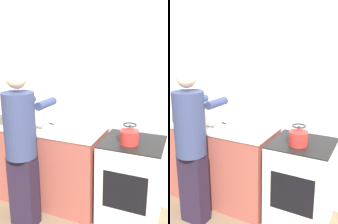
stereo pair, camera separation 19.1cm
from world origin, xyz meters
The scene contains 11 objects.
ground_plane centered at (0.00, 0.00, 0.00)m, with size 12.00×12.00×0.00m, color #7A664C.
wall_back centered at (0.00, 0.66, 1.30)m, with size 8.00×0.05×2.60m.
counter centered at (-0.33, 0.29, 0.47)m, with size 1.48×0.61×0.94m.
oven centered at (0.75, 0.30, 0.45)m, with size 0.61×0.60×0.91m.
person centered at (-0.26, -0.19, 0.90)m, with size 0.35×0.59×1.65m.
cutting_board centered at (-0.21, 0.30, 0.94)m, with size 0.38×0.20×0.02m.
knife centered at (-0.17, 0.32, 0.96)m, with size 0.20×0.08×0.01m.
kettle centered at (0.72, 0.22, 0.99)m, with size 0.19×0.19×0.20m.
bowl_prep centered at (-0.81, 0.20, 0.98)m, with size 0.15×0.15×0.09m.
bowl_mixing centered at (-0.87, 0.43, 0.98)m, with size 0.20×0.20×0.08m.
canister_jar centered at (-0.64, 0.42, 1.01)m, with size 0.13×0.13×0.14m.
Camera 2 is at (1.38, -1.99, 1.85)m, focal length 40.00 mm.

